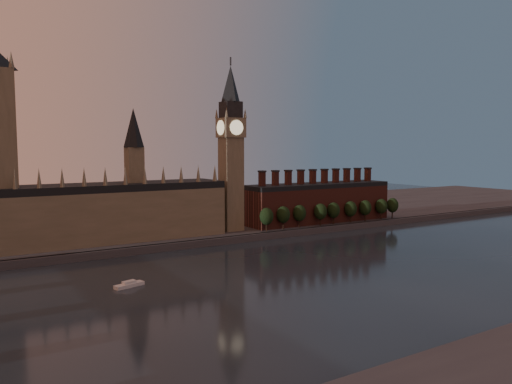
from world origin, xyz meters
The scene contains 15 objects.
ground centered at (0.00, 0.00, 0.00)m, with size 900.00×900.00×0.00m, color black.
north_bank centered at (0.00, 178.04, 2.00)m, with size 900.00×182.00×4.00m.
palace_of_westminster centered at (-64.41, 114.91, 21.63)m, with size 130.00×30.30×74.00m.
big_ben centered at (10.00, 110.00, 56.83)m, with size 15.00×15.00×107.00m.
chimney_block centered at (80.00, 110.00, 17.82)m, with size 110.00×25.00×37.00m.
embankment_tree_0 centered at (25.92, 93.74, 13.47)m, with size 8.60×8.60×14.88m.
embankment_tree_1 centered at (39.44, 94.96, 13.47)m, with size 8.60×8.60×14.88m.
embankment_tree_2 centered at (52.63, 95.49, 13.47)m, with size 8.60×8.60×14.88m.
embankment_tree_3 centered at (69.01, 94.16, 13.47)m, with size 8.60×8.60×14.88m.
embankment_tree_4 centered at (80.90, 94.80, 13.47)m, with size 8.60×8.60×14.88m.
embankment_tree_5 centered at (96.17, 94.58, 13.47)m, with size 8.60×8.60×14.88m.
embankment_tree_6 centered at (109.61, 94.10, 13.47)m, with size 8.60×8.60×14.88m.
embankment_tree_7 centered at (125.60, 94.14, 13.47)m, with size 8.60×8.60×14.88m.
embankment_tree_8 centered at (137.28, 94.39, 13.47)m, with size 8.60×8.60×14.88m.
river_boat centered at (-80.66, 31.64, 0.94)m, with size 12.79×6.53×2.46m.
Camera 1 is at (-141.23, -161.90, 55.84)m, focal length 35.00 mm.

